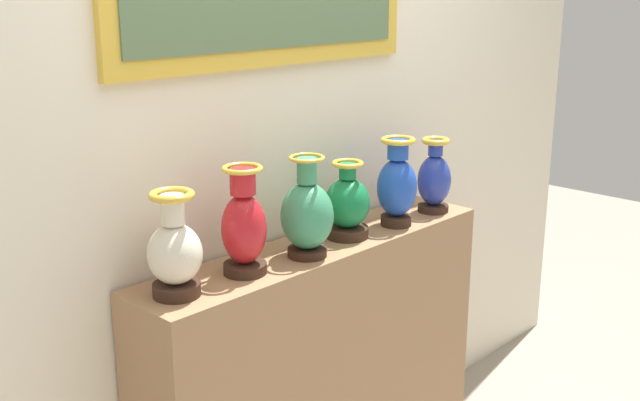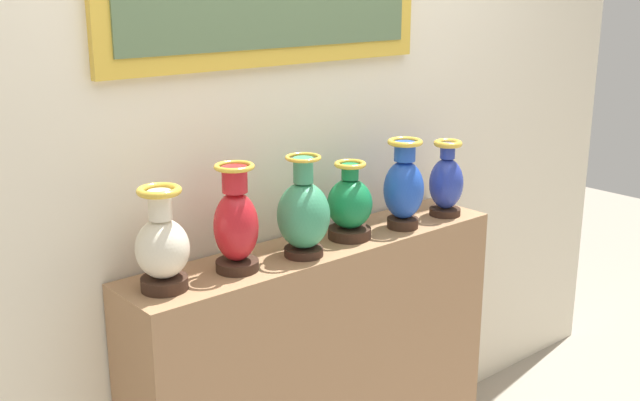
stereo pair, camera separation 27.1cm
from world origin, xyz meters
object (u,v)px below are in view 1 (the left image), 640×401
vase_emerald (347,205)px  vase_sapphire (397,185)px  vase_jade (307,215)px  vase_ivory (175,252)px  vase_crimson (244,227)px  vase_cobalt (434,179)px

vase_emerald → vase_sapphire: (0.24, -0.04, 0.04)m
vase_jade → vase_sapphire: (0.48, -0.00, 0.01)m
vase_ivory → vase_sapphire: 0.99m
vase_jade → vase_sapphire: bearing=-0.3°
vase_ivory → vase_emerald: (0.76, -0.00, -0.02)m
vase_crimson → vase_ivory: bearing=178.0°
vase_ivory → vase_cobalt: size_ratio=1.06×
vase_ivory → vase_sapphire: vase_sapphire is taller
vase_crimson → vase_sapphire: size_ratio=1.04×
vase_ivory → vase_jade: size_ratio=0.93×
vase_crimson → vase_cobalt: 0.98m
vase_emerald → vase_cobalt: vase_cobalt is taller
vase_sapphire → vase_cobalt: vase_sapphire is taller
vase_jade → vase_sapphire: vase_jade is taller
vase_sapphire → vase_jade: bearing=179.7°
vase_ivory → vase_sapphire: size_ratio=0.95×
vase_sapphire → vase_crimson: bearing=177.4°
vase_emerald → vase_cobalt: size_ratio=0.94×
vase_sapphire → vase_emerald: bearing=170.4°
vase_sapphire → vase_cobalt: bearing=1.0°
vase_cobalt → vase_emerald: bearing=175.8°
vase_jade → vase_crimson: bearing=172.9°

